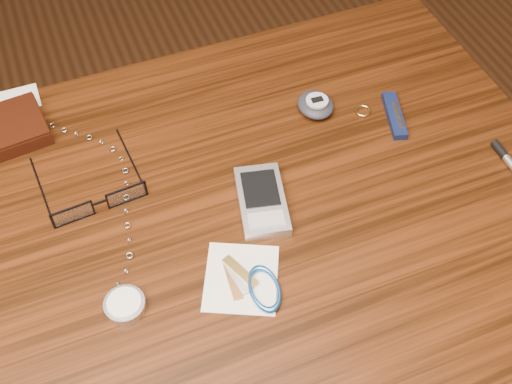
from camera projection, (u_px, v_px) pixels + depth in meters
The scene contains 9 objects.
desk at pixel (215, 273), 0.90m from camera, with size 1.00×0.70×0.75m.
wallet_and_card at pixel (4, 130), 0.91m from camera, with size 0.12×0.15×0.03m.
eyeglasses at pixel (98, 201), 0.84m from camera, with size 0.14×0.14×0.03m.
gold_ring at pixel (363, 111), 0.95m from camera, with size 0.02×0.02×0.00m, color #E6C762.
pocket_watch at pixel (123, 294), 0.76m from camera, with size 0.12×0.38×0.02m.
pda_phone at pixel (262, 201), 0.84m from camera, with size 0.08×0.12×0.02m.
pedometer at pixel (316, 105), 0.95m from camera, with size 0.06×0.06×0.02m.
notepad_keys at pixel (253, 283), 0.77m from camera, with size 0.12×0.13×0.01m.
pocket_knife at pixel (394, 115), 0.94m from camera, with size 0.05×0.09×0.01m.
Camera 1 is at (-0.12, -0.45, 1.43)m, focal length 45.00 mm.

